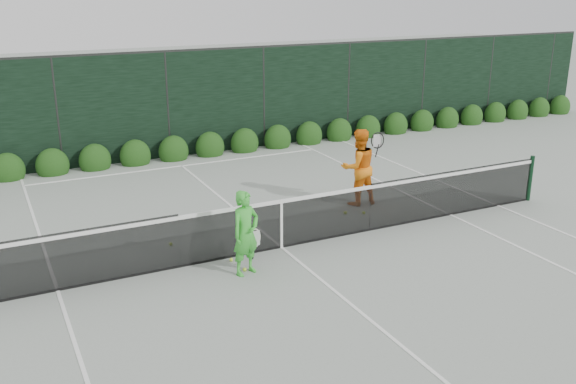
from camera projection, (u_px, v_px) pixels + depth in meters
name	position (u px, v px, depth m)	size (l,w,h in m)	color
ground	(282.00, 248.00, 12.33)	(80.00, 80.00, 0.00)	gray
tennis_net	(280.00, 222.00, 12.16)	(12.90, 0.10, 1.07)	#11341D
player_woman	(246.00, 233.00, 11.03)	(0.67, 0.52, 1.51)	green
player_man	(358.00, 167.00, 14.50)	(0.94, 0.71, 1.76)	orange
court_lines	(282.00, 247.00, 12.33)	(11.03, 23.83, 0.01)	white
windscreen_fence	(360.00, 219.00, 9.55)	(32.00, 21.07, 3.06)	black
hedge_row	(174.00, 152.00, 18.35)	(31.66, 0.65, 0.94)	#12340E
tennis_balls	(276.00, 237.00, 12.74)	(4.39, 1.81, 0.07)	#C0E633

